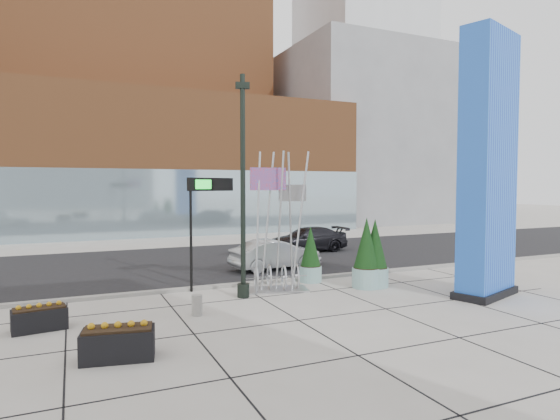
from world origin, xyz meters
name	(u,v)px	position (x,y,z in m)	size (l,w,h in m)	color
ground	(253,315)	(0.00, 0.00, 0.00)	(160.00, 160.00, 0.00)	#9E9991
street_asphalt	(180,263)	(0.00, 10.00, 0.01)	(80.00, 12.00, 0.02)	black
curb_edge	(215,287)	(0.00, 4.00, 0.06)	(80.00, 0.30, 0.12)	gray
tower_podium	(148,165)	(1.00, 27.00, 5.50)	(34.00, 10.00, 11.00)	brown
tower_glass_front	(158,203)	(1.00, 22.20, 2.50)	(34.00, 0.60, 5.00)	#8CA5B2
building_grey_parking	(367,140)	(26.00, 32.00, 9.00)	(20.00, 18.00, 18.00)	slate
building_pale_office	(362,29)	(36.00, 48.00, 27.50)	(16.00, 16.00, 55.00)	#B2B7BC
blue_pylon	(488,170)	(8.17, -1.01, 4.34)	(2.94, 2.01, 8.99)	#0D32C4
lamp_post	(243,207)	(0.50, 2.25, 3.08)	(0.51, 0.41, 7.52)	black
public_art_sculpture	(277,254)	(1.97, 2.73, 1.33)	(2.43, 1.61, 5.06)	#B9BBBE
concrete_bollard	(197,305)	(-1.50, 0.67, 0.30)	(0.31, 0.31, 0.61)	gray
overhead_street_sign	(210,194)	(-0.23, 3.80, 3.52)	(1.88, 0.80, 4.10)	black
round_planter_east	(375,255)	(5.58, 1.80, 1.22)	(1.03, 1.03, 2.58)	#85B3B2
round_planter_mid	(366,254)	(5.20, 1.80, 1.25)	(1.05, 1.05, 2.63)	#85B3B2
round_planter_west	(311,255)	(3.80, 3.60, 1.05)	(0.88, 0.88, 2.21)	#85B3B2
box_planter_north	(39,318)	(-5.64, 1.00, 0.34)	(1.41, 0.85, 0.73)	black
box_planter_south	(118,342)	(-3.93, -2.03, 0.39)	(1.65, 1.04, 0.85)	black
car_silver_mid	(275,255)	(3.59, 6.62, 0.68)	(1.43, 4.10, 1.35)	#9B9EA2
car_dark_east	(307,240)	(7.53, 11.14, 0.70)	(1.95, 4.79, 1.39)	black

